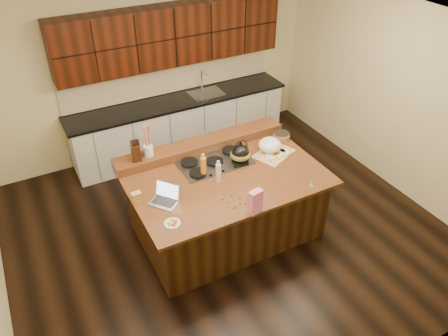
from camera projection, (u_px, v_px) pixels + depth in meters
room at (226, 146)px, 5.16m from camera, size 5.52×5.02×2.72m
island at (226, 204)px, 5.67m from camera, size 2.40×1.60×0.92m
back_ledge at (201, 145)px, 5.88m from camera, size 2.40×0.30×0.12m
cooktop at (215, 162)px, 5.62m from camera, size 0.92×0.52×0.05m
back_counter at (178, 96)px, 7.09m from camera, size 3.70×0.66×2.40m
kettle at (240, 152)px, 5.56m from camera, size 0.28×0.28×0.21m
green_bowl at (240, 154)px, 5.58m from camera, size 0.34×0.34×0.15m
laptop at (166, 197)px, 4.97m from camera, size 0.38×0.39×0.22m
oil_bottle at (203, 167)px, 5.32m from camera, size 0.09×0.09×0.27m
vinegar_bottle at (218, 173)px, 5.24m from camera, size 0.08×0.08×0.25m
wooden_tray at (271, 147)px, 5.77m from camera, size 0.63×0.55×0.21m
ramekin_a at (269, 156)px, 5.72m from camera, size 0.10×0.10×0.04m
ramekin_b at (282, 152)px, 5.80m from camera, size 0.11×0.11×0.04m
ramekin_c at (284, 152)px, 5.81m from camera, size 0.11×0.11×0.04m
strainer_bowl at (281, 137)px, 6.07m from camera, size 0.29×0.29×0.09m
kitchen_timer at (311, 183)px, 5.23m from camera, size 0.09×0.09×0.07m
pink_bag at (255, 202)px, 4.76m from camera, size 0.17×0.11×0.29m
candy_plate at (172, 223)px, 4.68m from camera, size 0.24×0.24×0.01m
package_box at (137, 198)px, 4.92m from camera, size 0.11×0.08×0.15m
utensil_crock at (149, 151)px, 5.52m from camera, size 0.16×0.16×0.14m
knife_block at (136, 151)px, 5.43m from camera, size 0.15×0.20×0.22m
gumdrop_0 at (250, 199)px, 5.02m from camera, size 0.02×0.02×0.02m
gumdrop_1 at (246, 203)px, 4.96m from camera, size 0.02×0.02×0.02m
gumdrop_2 at (261, 192)px, 5.13m from camera, size 0.02×0.02×0.02m
gumdrop_3 at (238, 194)px, 5.09m from camera, size 0.02×0.02×0.02m
gumdrop_4 at (240, 198)px, 5.02m from camera, size 0.02×0.02×0.02m
gumdrop_5 at (249, 199)px, 5.01m from camera, size 0.02×0.02×0.02m
gumdrop_6 at (240, 204)px, 4.94m from camera, size 0.02×0.02×0.02m
gumdrop_7 at (227, 201)px, 4.98m from camera, size 0.02×0.02×0.02m
gumdrop_8 at (223, 199)px, 5.01m from camera, size 0.02×0.02×0.02m
gumdrop_9 at (247, 197)px, 5.04m from camera, size 0.02×0.02×0.02m
gumdrop_10 at (232, 195)px, 5.07m from camera, size 0.02×0.02×0.02m
gumdrop_11 at (234, 208)px, 4.89m from camera, size 0.02×0.02×0.02m
gumdrop_12 at (235, 206)px, 4.91m from camera, size 0.02×0.02×0.02m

